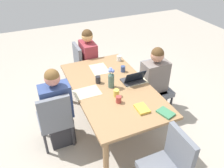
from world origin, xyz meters
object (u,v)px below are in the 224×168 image
at_px(dining_table, 112,91).
at_px(laptop_near_left_near, 133,79).
at_px(coffee_mug_centre_right, 98,80).
at_px(coffee_mug_centre_left, 123,69).
at_px(coffee_mug_near_left, 119,58).
at_px(chair_far_left_mid, 55,118).
at_px(person_head_right_left_far, 89,64).
at_px(chair_head_left_right_near, 169,164).
at_px(coffee_mug_near_right, 116,93).
at_px(person_far_left_mid, 58,112).
at_px(chair_head_right_left_far, 84,64).
at_px(coffee_mug_far_left, 119,99).
at_px(book_blue_cover, 166,113).
at_px(flower_vase, 111,79).
at_px(book_red_cover, 142,109).
at_px(person_near_left_near, 154,86).
at_px(chair_near_left_near, 154,84).

xyz_separation_m(dining_table, laptop_near_left_near, (-0.00, -0.34, 0.12)).
bearing_deg(coffee_mug_centre_right, coffee_mug_centre_left, -72.92).
height_order(dining_table, coffee_mug_near_left, coffee_mug_near_left).
relative_size(chair_far_left_mid, person_head_right_left_far, 0.75).
relative_size(chair_head_left_right_near, laptop_near_left_near, 2.81).
bearing_deg(chair_far_left_mid, coffee_mug_near_right, -102.33).
xyz_separation_m(person_far_left_mid, chair_head_right_left_far, (1.19, -0.76, -0.03)).
height_order(laptop_near_left_near, coffee_mug_far_left, laptop_near_left_near).
bearing_deg(book_blue_cover, dining_table, 8.39).
distance_m(flower_vase, coffee_mug_centre_right, 0.23).
relative_size(chair_far_left_mid, coffee_mug_far_left, 9.61).
xyz_separation_m(chair_head_left_right_near, book_red_cover, (0.67, -0.03, 0.26)).
distance_m(coffee_mug_far_left, book_blue_cover, 0.61).
relative_size(chair_head_right_left_far, coffee_mug_centre_left, 9.31).
distance_m(flower_vase, coffee_mug_far_left, 0.38).
height_order(person_far_left_mid, book_red_cover, person_far_left_mid).
relative_size(chair_head_left_right_near, coffee_mug_centre_right, 8.23).
xyz_separation_m(chair_head_right_left_far, coffee_mug_far_left, (-1.58, 0.03, 0.29)).
relative_size(person_head_right_left_far, book_red_cover, 5.97).
xyz_separation_m(dining_table, person_far_left_mid, (0.03, 0.80, -0.14)).
bearing_deg(dining_table, coffee_mug_centre_left, -45.45).
bearing_deg(coffee_mug_centre_left, dining_table, 134.55).
height_order(chair_head_left_right_near, coffee_mug_near_right, chair_head_left_right_near).
xyz_separation_m(chair_far_left_mid, coffee_mug_near_left, (0.73, -1.29, 0.29)).
bearing_deg(laptop_near_left_near, person_head_right_left_far, 14.61).
relative_size(coffee_mug_centre_left, coffee_mug_far_left, 1.03).
height_order(coffee_mug_centre_left, book_blue_cover, coffee_mug_centre_left).
relative_size(person_near_left_near, book_red_cover, 5.97).
distance_m(laptop_near_left_near, coffee_mug_centre_right, 0.52).
bearing_deg(book_blue_cover, chair_head_right_left_far, -5.15).
bearing_deg(dining_table, chair_near_left_near, -81.67).
xyz_separation_m(person_head_right_left_far, book_red_cover, (-1.77, -0.10, 0.23)).
xyz_separation_m(person_head_right_left_far, coffee_mug_near_left, (-0.48, -0.39, 0.26)).
height_order(dining_table, coffee_mug_centre_right, coffee_mug_centre_right).
distance_m(chair_far_left_mid, person_far_left_mid, 0.10).
bearing_deg(coffee_mug_centre_right, book_red_cover, -160.19).
bearing_deg(coffee_mug_near_left, chair_far_left_mid, 119.53).
height_order(chair_head_right_left_far, coffee_mug_centre_right, chair_head_right_left_far).
relative_size(dining_table, coffee_mug_far_left, 19.93).
bearing_deg(book_blue_cover, laptop_near_left_near, -14.56).
distance_m(person_head_right_left_far, coffee_mug_centre_right, 1.04).
height_order(chair_head_right_left_far, chair_head_left_right_near, same).
relative_size(chair_head_right_left_far, book_red_cover, 4.50).
xyz_separation_m(coffee_mug_near_left, book_red_cover, (-1.30, 0.29, -0.03)).
height_order(person_near_left_near, book_red_cover, person_near_left_near).
relative_size(chair_near_left_near, person_head_right_left_far, 0.75).
height_order(chair_near_left_near, coffee_mug_near_left, chair_near_left_near).
relative_size(flower_vase, book_red_cover, 1.52).
xyz_separation_m(flower_vase, book_blue_cover, (-0.80, -0.38, -0.13)).
height_order(chair_head_left_right_near, book_red_cover, chair_head_left_right_near).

